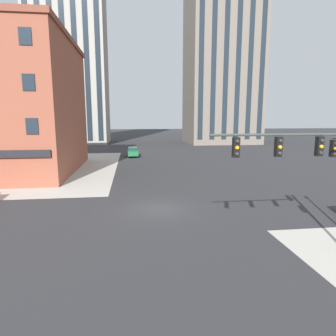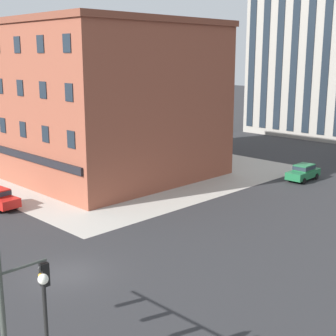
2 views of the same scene
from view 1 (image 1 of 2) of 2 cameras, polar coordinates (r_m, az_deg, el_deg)
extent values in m
plane|color=#2D2D30|center=(21.73, -1.75, -8.05)|extent=(320.00, 320.00, 0.00)
cylinder|color=#383D38|center=(14.27, 22.37, 6.07)|extent=(7.19, 0.12, 0.12)
cube|color=black|center=(15.16, 27.51, 3.79)|extent=(0.28, 0.28, 0.90)
sphere|color=#282828|center=(15.00, 27.94, 4.78)|extent=(0.18, 0.18, 0.18)
sphere|color=orange|center=(15.03, 27.85, 3.72)|extent=(0.18, 0.18, 0.18)
sphere|color=#282828|center=(15.05, 27.77, 2.66)|extent=(0.18, 0.18, 0.18)
cube|color=black|center=(14.12, 20.81, 3.90)|extent=(0.28, 0.28, 0.90)
sphere|color=#282828|center=(13.95, 21.18, 4.97)|extent=(0.18, 0.18, 0.18)
sphere|color=orange|center=(13.98, 21.11, 3.83)|extent=(0.18, 0.18, 0.18)
sphere|color=#282828|center=(14.01, 21.04, 2.69)|extent=(0.18, 0.18, 0.18)
cube|color=black|center=(13.30, 13.17, 3.95)|extent=(0.28, 0.28, 0.90)
sphere|color=#282828|center=(13.13, 13.46, 5.10)|extent=(0.18, 0.18, 0.18)
sphere|color=orange|center=(13.15, 13.41, 3.88)|extent=(0.18, 0.18, 0.18)
sphere|color=#282828|center=(13.18, 13.36, 2.67)|extent=(0.18, 0.18, 0.18)
cube|color=black|center=(17.72, 29.66, 3.35)|extent=(0.28, 0.28, 0.90)
sphere|color=#282828|center=(17.57, 30.04, 4.19)|extent=(0.18, 0.18, 0.18)
sphere|color=orange|center=(17.59, 29.96, 3.28)|extent=(0.18, 0.18, 0.18)
sphere|color=#282828|center=(17.62, 29.89, 2.38)|extent=(0.18, 0.18, 0.18)
cube|color=#1E6B3D|center=(51.17, -6.93, 3.01)|extent=(1.88, 4.45, 0.76)
cube|color=#1E6B3D|center=(51.24, -6.95, 3.78)|extent=(1.55, 2.15, 0.60)
cube|color=#232D38|center=(51.24, -6.95, 3.78)|extent=(1.59, 2.24, 0.40)
cylinder|color=black|center=(49.89, -5.90, 2.42)|extent=(0.24, 0.65, 0.64)
cylinder|color=black|center=(49.84, -7.82, 2.37)|extent=(0.24, 0.65, 0.64)
cylinder|color=black|center=(52.60, -6.06, 2.79)|extent=(0.24, 0.65, 0.64)
cylinder|color=black|center=(52.55, -7.88, 2.75)|extent=(0.24, 0.65, 0.64)
cube|color=#1E2833|center=(29.98, -25.08, 7.43)|extent=(1.10, 0.08, 1.50)
cube|color=#1E2833|center=(30.14, -25.64, 14.90)|extent=(1.10, 0.08, 1.50)
cube|color=#1E2833|center=(30.80, -26.22, 22.18)|extent=(1.10, 0.08, 1.50)
cube|color=#9E998E|center=(85.08, -18.94, 23.98)|extent=(18.29, 14.64, 56.55)
cube|color=#1E2833|center=(80.00, -26.15, 24.50)|extent=(1.20, 0.10, 54.29)
cube|color=#1E2833|center=(79.29, -24.18, 24.78)|extent=(1.20, 0.10, 54.29)
cube|color=#1E2833|center=(78.66, -22.17, 25.04)|extent=(1.20, 0.10, 54.29)
cube|color=#1E2833|center=(78.11, -20.12, 25.27)|extent=(1.20, 0.10, 54.29)
cube|color=#1E2833|center=(77.64, -18.04, 25.48)|extent=(1.20, 0.10, 54.29)
cube|color=#1E2833|center=(77.26, -15.93, 25.66)|extent=(1.20, 0.10, 54.29)
cube|color=#1E2833|center=(76.97, -13.80, 25.81)|extent=(1.20, 0.10, 54.29)
camera|label=2|loc=(26.71, 72.50, 16.47)|focal=52.14mm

